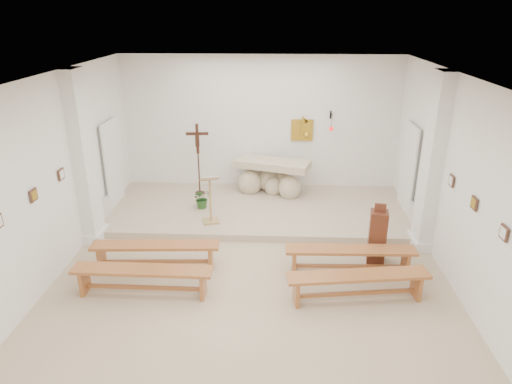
# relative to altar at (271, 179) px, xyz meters

# --- Properties ---
(ground) EXTENTS (7.00, 10.00, 0.00)m
(ground) POSITION_rel_altar_xyz_m (-0.29, -4.41, -0.51)
(ground) COLOR #C0AC8B
(ground) RESTS_ON ground
(wall_left) EXTENTS (0.02, 10.00, 3.50)m
(wall_left) POSITION_rel_altar_xyz_m (-3.78, -4.41, 1.24)
(wall_left) COLOR white
(wall_left) RESTS_ON ground
(wall_right) EXTENTS (0.02, 10.00, 3.50)m
(wall_right) POSITION_rel_altar_xyz_m (3.20, -4.41, 1.24)
(wall_right) COLOR white
(wall_right) RESTS_ON ground
(wall_back) EXTENTS (7.00, 0.02, 3.50)m
(wall_back) POSITION_rel_altar_xyz_m (-0.29, 0.58, 1.24)
(wall_back) COLOR white
(wall_back) RESTS_ON ground
(ceiling) EXTENTS (7.00, 10.00, 0.02)m
(ceiling) POSITION_rel_altar_xyz_m (-0.29, -4.41, 2.98)
(ceiling) COLOR silver
(ceiling) RESTS_ON wall_back
(sanctuary_platform) EXTENTS (6.98, 3.00, 0.15)m
(sanctuary_platform) POSITION_rel_altar_xyz_m (-0.29, -0.91, -0.44)
(sanctuary_platform) COLOR tan
(sanctuary_platform) RESTS_ON ground
(pilaster_left) EXTENTS (0.26, 0.55, 3.50)m
(pilaster_left) POSITION_rel_altar_xyz_m (-3.66, -2.41, 1.24)
(pilaster_left) COLOR white
(pilaster_left) RESTS_ON ground
(pilaster_right) EXTENTS (0.26, 0.55, 3.50)m
(pilaster_right) POSITION_rel_altar_xyz_m (3.08, -2.41, 1.24)
(pilaster_right) COLOR white
(pilaster_right) RESTS_ON ground
(gold_wall_relief) EXTENTS (0.55, 0.04, 0.55)m
(gold_wall_relief) POSITION_rel_altar_xyz_m (0.76, 0.55, 1.14)
(gold_wall_relief) COLOR gold
(gold_wall_relief) RESTS_ON wall_back
(sanctuary_lamp) EXTENTS (0.11, 0.36, 0.44)m
(sanctuary_lamp) POSITION_rel_altar_xyz_m (1.46, 0.30, 1.30)
(sanctuary_lamp) COLOR black
(sanctuary_lamp) RESTS_ON wall_back
(station_frame_left_mid) EXTENTS (0.03, 0.20, 0.20)m
(station_frame_left_mid) POSITION_rel_altar_xyz_m (-3.76, -4.21, 1.21)
(station_frame_left_mid) COLOR #462A1E
(station_frame_left_mid) RESTS_ON wall_left
(station_frame_left_rear) EXTENTS (0.03, 0.20, 0.20)m
(station_frame_left_rear) POSITION_rel_altar_xyz_m (-3.76, -3.21, 1.21)
(station_frame_left_rear) COLOR #462A1E
(station_frame_left_rear) RESTS_ON wall_left
(station_frame_right_front) EXTENTS (0.03, 0.20, 0.20)m
(station_frame_right_front) POSITION_rel_altar_xyz_m (3.18, -5.21, 1.21)
(station_frame_right_front) COLOR #462A1E
(station_frame_right_front) RESTS_ON wall_right
(station_frame_right_mid) EXTENTS (0.03, 0.20, 0.20)m
(station_frame_right_mid) POSITION_rel_altar_xyz_m (3.18, -4.21, 1.21)
(station_frame_right_mid) COLOR #462A1E
(station_frame_right_mid) RESTS_ON wall_right
(station_frame_right_rear) EXTENTS (0.03, 0.20, 0.20)m
(station_frame_right_rear) POSITION_rel_altar_xyz_m (3.18, -3.21, 1.21)
(station_frame_right_rear) COLOR #462A1E
(station_frame_right_rear) RESTS_ON wall_right
(radiator_left) EXTENTS (0.10, 0.85, 0.52)m
(radiator_left) POSITION_rel_altar_xyz_m (-3.72, -1.71, -0.24)
(radiator_left) COLOR silver
(radiator_left) RESTS_ON ground
(radiator_right) EXTENTS (0.10, 0.85, 0.52)m
(radiator_right) POSITION_rel_altar_xyz_m (3.14, -1.71, -0.24)
(radiator_right) COLOR silver
(radiator_right) RESTS_ON ground
(altar) EXTENTS (1.96, 1.22, 0.95)m
(altar) POSITION_rel_altar_xyz_m (0.00, 0.00, 0.00)
(altar) COLOR beige
(altar) RESTS_ON sanctuary_platform
(lectern) EXTENTS (0.46, 0.42, 1.11)m
(lectern) POSITION_rel_altar_xyz_m (-1.29, -1.80, 0.19)
(lectern) COLOR tan
(lectern) RESTS_ON sanctuary_platform
(crucifix_stand) EXTENTS (0.54, 0.24, 1.80)m
(crucifix_stand) POSITION_rel_altar_xyz_m (-1.80, -0.14, 0.68)
(crucifix_stand) COLOR #341A10
(crucifix_stand) RESTS_ON sanctuary_platform
(potted_plant) EXTENTS (0.56, 0.54, 0.48)m
(potted_plant) POSITION_rel_altar_xyz_m (-1.60, -1.02, -0.12)
(potted_plant) COLOR #265321
(potted_plant) RESTS_ON sanctuary_platform
(donation_pedestal) EXTENTS (0.36, 0.36, 1.19)m
(donation_pedestal) POSITION_rel_altar_xyz_m (2.04, -3.05, 0.01)
(donation_pedestal) COLOR #522717
(donation_pedestal) RESTS_ON ground
(bench_left_front) EXTENTS (2.36, 0.50, 0.50)m
(bench_left_front) POSITION_rel_altar_xyz_m (-2.07, -3.50, -0.14)
(bench_left_front) COLOR #AC6031
(bench_left_front) RESTS_ON ground
(bench_right_front) EXTENTS (2.35, 0.43, 0.50)m
(bench_right_front) POSITION_rel_altar_xyz_m (1.49, -3.50, -0.14)
(bench_right_front) COLOR #AC6031
(bench_right_front) RESTS_ON ground
(bench_left_second) EXTENTS (2.35, 0.40, 0.50)m
(bench_left_second) POSITION_rel_altar_xyz_m (-2.07, -4.35, -0.14)
(bench_left_second) COLOR #AC6031
(bench_left_second) RESTS_ON ground
(bench_right_second) EXTENTS (2.37, 0.69, 0.50)m
(bench_right_second) POSITION_rel_altar_xyz_m (1.49, -4.35, -0.14)
(bench_right_second) COLOR #AC6031
(bench_right_second) RESTS_ON ground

